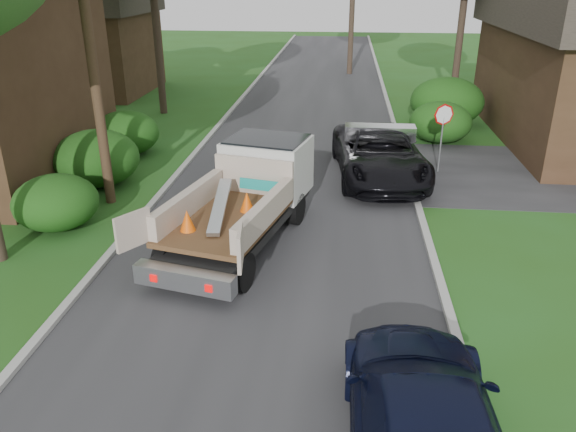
# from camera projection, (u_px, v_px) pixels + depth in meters

# --- Properties ---
(ground) EXTENTS (120.00, 120.00, 0.00)m
(ground) POSITION_uv_depth(u_px,v_px,m) (260.00, 294.00, 12.67)
(ground) COLOR #244D16
(ground) RESTS_ON ground
(road) EXTENTS (8.00, 90.00, 0.02)m
(road) POSITION_uv_depth(u_px,v_px,m) (298.00, 159.00, 21.79)
(road) COLOR #28282B
(road) RESTS_ON ground
(curb_left) EXTENTS (0.20, 90.00, 0.12)m
(curb_left) POSITION_uv_depth(u_px,v_px,m) (194.00, 154.00, 22.14)
(curb_left) COLOR #9E9E99
(curb_left) RESTS_ON ground
(curb_right) EXTENTS (0.20, 90.00, 0.12)m
(curb_right) POSITION_uv_depth(u_px,v_px,m) (405.00, 161.00, 21.39)
(curb_right) COLOR #9E9E99
(curb_right) RESTS_ON ground
(stop_sign) EXTENTS (0.71, 0.32, 2.48)m
(stop_sign) POSITION_uv_depth(u_px,v_px,m) (443.00, 124.00, 19.69)
(stop_sign) COLOR slate
(stop_sign) RESTS_ON ground
(utility_pole) EXTENTS (2.42, 1.25, 10.00)m
(utility_pole) POSITION_uv_depth(u_px,v_px,m) (88.00, 30.00, 15.64)
(utility_pole) COLOR #382619
(utility_pole) RESTS_ON ground
(house_left_far) EXTENTS (7.56, 7.56, 6.00)m
(house_left_far) POSITION_uv_depth(u_px,v_px,m) (85.00, 39.00, 32.74)
(house_left_far) COLOR #3A2617
(house_left_far) RESTS_ON ground
(hedge_left_a) EXTENTS (2.34, 2.34, 1.53)m
(hedge_left_a) POSITION_uv_depth(u_px,v_px,m) (56.00, 202.00, 15.67)
(hedge_left_a) COLOR #183D0E
(hedge_left_a) RESTS_ON ground
(hedge_left_b) EXTENTS (2.86, 2.86, 1.87)m
(hedge_left_b) POSITION_uv_depth(u_px,v_px,m) (96.00, 158.00, 18.82)
(hedge_left_b) COLOR #183D0E
(hedge_left_b) RESTS_ON ground
(hedge_left_c) EXTENTS (2.60, 2.60, 1.70)m
(hedge_left_c) POSITION_uv_depth(u_px,v_px,m) (126.00, 133.00, 22.07)
(hedge_left_c) COLOR #183D0E
(hedge_left_c) RESTS_ON ground
(hedge_right_a) EXTENTS (2.60, 2.60, 1.70)m
(hedge_right_a) POSITION_uv_depth(u_px,v_px,m) (441.00, 122.00, 23.65)
(hedge_right_a) COLOR #183D0E
(hedge_right_a) RESTS_ON ground
(hedge_right_b) EXTENTS (3.38, 3.38, 2.21)m
(hedge_right_b) POSITION_uv_depth(u_px,v_px,m) (447.00, 101.00, 26.22)
(hedge_right_b) COLOR #183D0E
(hedge_right_b) RESTS_ON ground
(flatbed_truck) EXTENTS (3.96, 6.68, 2.38)m
(flatbed_truck) POSITION_uv_depth(u_px,v_px,m) (252.00, 188.00, 15.24)
(flatbed_truck) COLOR black
(flatbed_truck) RESTS_ON ground
(black_pickup) EXTENTS (3.49, 6.47, 1.72)m
(black_pickup) POSITION_uv_depth(u_px,v_px,m) (379.00, 154.00, 19.50)
(black_pickup) COLOR black
(black_pickup) RESTS_ON ground
(navy_suv) EXTENTS (2.32, 5.53, 1.59)m
(navy_suv) POSITION_uv_depth(u_px,v_px,m) (425.00, 428.00, 7.88)
(navy_suv) COLOR black
(navy_suv) RESTS_ON ground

